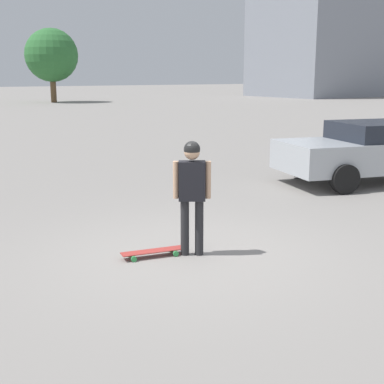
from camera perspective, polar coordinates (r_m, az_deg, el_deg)
ground_plane at (r=7.74m, az=0.00°, el=-6.69°), size 220.00×220.00×0.00m
person at (r=7.47m, az=0.00°, el=0.69°), size 0.46×0.37×1.64m
skateboard at (r=7.65m, az=-4.20°, el=-6.38°), size 0.93×0.38×0.09m
car_parked_near at (r=13.53m, az=19.05°, el=4.22°), size 4.97×3.07×1.44m
building_block_distant at (r=66.52m, az=13.32°, el=18.96°), size 12.13×11.62×20.92m
tree_distant at (r=51.80m, az=-14.76°, el=13.92°), size 4.80×4.80×6.65m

